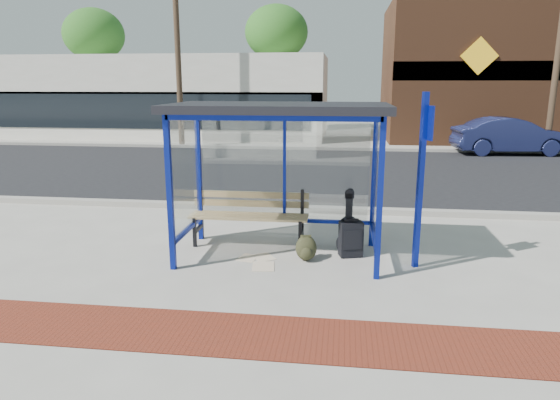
# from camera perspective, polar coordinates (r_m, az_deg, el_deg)

# --- Properties ---
(ground) EXTENTS (120.00, 120.00, 0.00)m
(ground) POSITION_cam_1_polar(r_m,az_deg,el_deg) (8.09, -0.13, -6.45)
(ground) COLOR #B2ADA0
(ground) RESTS_ON ground
(brick_paver_strip) EXTENTS (60.00, 1.00, 0.01)m
(brick_paver_strip) POSITION_cam_1_polar(r_m,az_deg,el_deg) (5.73, -3.60, -15.13)
(brick_paver_strip) COLOR maroon
(brick_paver_strip) RESTS_ON ground
(curb_near) EXTENTS (60.00, 0.25, 0.12)m
(curb_near) POSITION_cam_1_polar(r_m,az_deg,el_deg) (10.83, 1.85, -0.99)
(curb_near) COLOR gray
(curb_near) RESTS_ON ground
(street_asphalt) EXTENTS (60.00, 10.00, 0.00)m
(street_asphalt) POSITION_cam_1_polar(r_m,az_deg,el_deg) (15.81, 3.62, 3.34)
(street_asphalt) COLOR black
(street_asphalt) RESTS_ON ground
(curb_far) EXTENTS (60.00, 0.25, 0.12)m
(curb_far) POSITION_cam_1_polar(r_m,az_deg,el_deg) (20.84, 4.55, 5.90)
(curb_far) COLOR gray
(curb_far) RESTS_ON ground
(far_sidewalk) EXTENTS (60.00, 4.00, 0.01)m
(far_sidewalk) POSITION_cam_1_polar(r_m,az_deg,el_deg) (22.73, 4.78, 6.37)
(far_sidewalk) COLOR #B2ADA0
(far_sidewalk) RESTS_ON ground
(bus_shelter) EXTENTS (3.30, 1.80, 2.42)m
(bus_shelter) POSITION_cam_1_polar(r_m,az_deg,el_deg) (7.71, -0.07, 8.38)
(bus_shelter) COLOR navy
(bus_shelter) RESTS_ON ground
(storefront_white) EXTENTS (18.00, 6.04, 4.00)m
(storefront_white) POSITION_cam_1_polar(r_m,az_deg,el_deg) (27.42, -14.35, 11.38)
(storefront_white) COLOR silver
(storefront_white) RESTS_ON ground
(storefront_brown) EXTENTS (10.00, 7.08, 6.40)m
(storefront_brown) POSITION_cam_1_polar(r_m,az_deg,el_deg) (26.97, 23.01, 13.29)
(storefront_brown) COLOR #59331E
(storefront_brown) RESTS_ON ground
(tree_left) EXTENTS (3.60, 3.60, 7.03)m
(tree_left) POSITION_cam_1_polar(r_m,az_deg,el_deg) (33.24, -20.49, 17.21)
(tree_left) COLOR #4C3826
(tree_left) RESTS_ON ground
(tree_mid) EXTENTS (3.60, 3.60, 7.03)m
(tree_mid) POSITION_cam_1_polar(r_m,az_deg,el_deg) (29.94, -0.41, 18.53)
(tree_mid) COLOR #4C3826
(tree_mid) RESTS_ON ground
(utility_pole_west) EXTENTS (1.60, 0.24, 8.00)m
(utility_pole_west) POSITION_cam_1_polar(r_m,az_deg,el_deg) (22.12, -11.62, 16.62)
(utility_pole_west) COLOR #4C3826
(utility_pole_west) RESTS_ON ground
(utility_pole_east) EXTENTS (1.60, 0.24, 8.00)m
(utility_pole_east) POSITION_cam_1_polar(r_m,az_deg,el_deg) (22.47, 29.29, 15.19)
(utility_pole_east) COLOR #4C3826
(utility_pole_east) RESTS_ON ground
(bench) EXTENTS (2.02, 0.51, 0.95)m
(bench) POSITION_cam_1_polar(r_m,az_deg,el_deg) (8.58, -3.51, -1.52)
(bench) COLOR black
(bench) RESTS_ON ground
(guitar_bag) EXTENTS (0.39, 0.18, 1.03)m
(guitar_bag) POSITION_cam_1_polar(r_m,az_deg,el_deg) (8.14, 7.81, -3.65)
(guitar_bag) COLOR black
(guitar_bag) RESTS_ON ground
(suitcase) EXTENTS (0.40, 0.31, 0.63)m
(suitcase) POSITION_cam_1_polar(r_m,az_deg,el_deg) (8.07, 8.10, -4.45)
(suitcase) COLOR black
(suitcase) RESTS_ON ground
(backpack) EXTENTS (0.36, 0.34, 0.40)m
(backpack) POSITION_cam_1_polar(r_m,az_deg,el_deg) (7.86, 3.01, -5.59)
(backpack) COLOR #282917
(backpack) RESTS_ON ground
(sign_post) EXTENTS (0.16, 0.31, 2.60)m
(sign_post) POSITION_cam_1_polar(r_m,az_deg,el_deg) (7.55, 15.86, 3.13)
(sign_post) COLOR #0D1B8F
(sign_post) RESTS_ON ground
(newspaper_a) EXTENTS (0.36, 0.41, 0.01)m
(newspaper_a) POSITION_cam_1_polar(r_m,az_deg,el_deg) (8.02, -3.66, -6.62)
(newspaper_a) COLOR white
(newspaper_a) RESTS_ON ground
(newspaper_b) EXTENTS (0.38, 0.46, 0.01)m
(newspaper_b) POSITION_cam_1_polar(r_m,az_deg,el_deg) (7.66, -1.92, -7.59)
(newspaper_b) COLOR white
(newspaper_b) RESTS_ON ground
(newspaper_c) EXTENTS (0.46, 0.48, 0.01)m
(newspaper_c) POSITION_cam_1_polar(r_m,az_deg,el_deg) (8.04, -1.91, -6.55)
(newspaper_c) COLOR white
(newspaper_c) RESTS_ON ground
(parked_car) EXTENTS (4.42, 1.88, 1.42)m
(parked_car) POSITION_cam_1_polar(r_m,az_deg,el_deg) (21.37, 24.90, 6.66)
(parked_car) COLOR #1B214C
(parked_car) RESTS_ON ground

